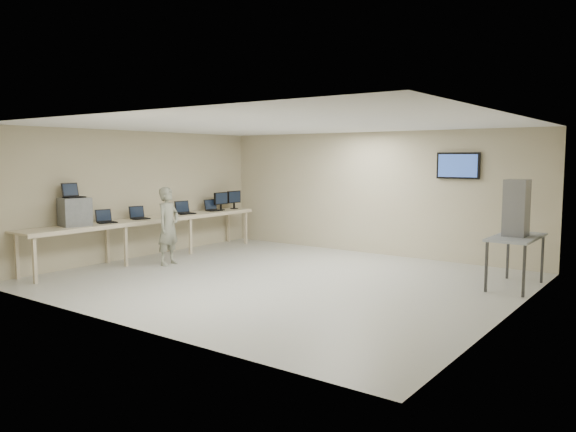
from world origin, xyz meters
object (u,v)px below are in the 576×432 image
Objects in this scene: equipment_box at (75,212)px; side_table at (516,240)px; workbench at (151,221)px; soldier at (168,226)px.

side_table is (7.25, 3.68, -0.36)m from equipment_box.
workbench is 4.05× the size of side_table.
workbench is 0.88m from soldier.
soldier reaches higher than side_table.
equipment_box reaches higher than workbench.
workbench is 7.43m from side_table.
workbench is 1.83m from equipment_box.
side_table is (7.19, 1.88, -0.01)m from workbench.
equipment_box is at bearing -153.09° from side_table.
equipment_box is at bearing 139.60° from soldier.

